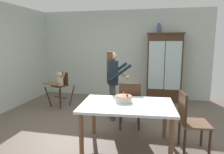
% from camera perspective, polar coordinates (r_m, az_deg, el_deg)
% --- Properties ---
extents(ground_plane, '(6.24, 6.24, 0.00)m').
position_cam_1_polar(ground_plane, '(4.36, -3.31, -13.92)').
color(ground_plane, '#66564C').
extents(wall_back, '(5.32, 0.06, 2.70)m').
position_cam_1_polar(wall_back, '(6.57, 2.85, 6.24)').
color(wall_back, beige).
rests_on(wall_back, ground_plane).
extents(china_cabinet, '(1.03, 0.48, 1.99)m').
position_cam_1_polar(china_cabinet, '(6.25, 14.19, 2.59)').
color(china_cabinet, '#422819').
rests_on(china_cabinet, ground_plane).
extents(ceramic_vase, '(0.13, 0.13, 0.27)m').
position_cam_1_polar(ceramic_vase, '(6.22, 12.82, 12.85)').
color(ceramic_vase, '#3D567F').
rests_on(ceramic_vase, china_cabinet).
extents(high_chair_with_toddler, '(0.73, 0.81, 0.95)m').
position_cam_1_polar(high_chair_with_toddler, '(5.74, -14.17, -1.54)').
color(high_chair_with_toddler, '#422819').
rests_on(high_chair_with_toddler, ground_plane).
extents(adult_person, '(0.63, 0.62, 1.53)m').
position_cam_1_polar(adult_person, '(4.58, 0.18, -0.05)').
color(adult_person, '#47474C').
rests_on(adult_person, ground_plane).
extents(dining_table, '(1.58, 1.12, 0.74)m').
position_cam_1_polar(dining_table, '(3.45, 4.17, -8.79)').
color(dining_table, silver).
rests_on(dining_table, ground_plane).
extents(birthday_cake, '(0.28, 0.28, 0.19)m').
position_cam_1_polar(birthday_cake, '(3.52, 3.23, -5.97)').
color(birthday_cake, beige).
rests_on(birthday_cake, dining_table).
extents(dining_chair_far_side, '(0.49, 0.49, 0.96)m').
position_cam_1_polar(dining_chair_far_side, '(4.16, 4.91, -6.92)').
color(dining_chair_far_side, '#422819').
rests_on(dining_chair_far_side, ground_plane).
extents(dining_chair_right_end, '(0.49, 0.49, 0.96)m').
position_cam_1_polar(dining_chair_right_end, '(3.55, 20.25, -10.47)').
color(dining_chair_right_end, '#422819').
rests_on(dining_chair_right_end, ground_plane).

